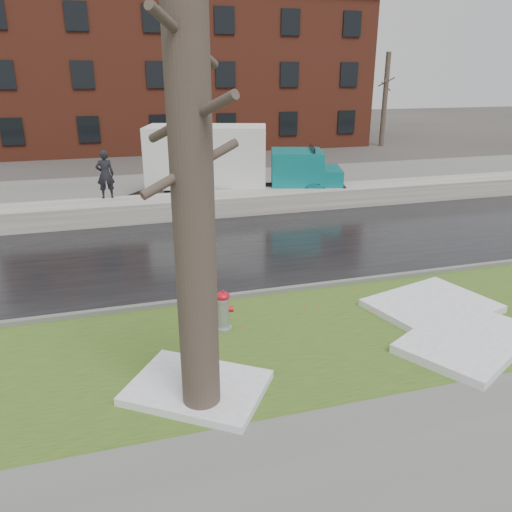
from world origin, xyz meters
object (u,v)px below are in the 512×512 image
object	(u,v)px
tree	(192,174)
fire_hydrant	(223,309)
worker	(105,174)
box_truck	(231,162)

from	to	relation	value
tree	fire_hydrant	bearing A→B (deg)	69.41
fire_hydrant	tree	xyz separation A→B (m)	(-0.90, -2.41, 3.29)
fire_hydrant	tree	distance (m)	4.18
fire_hydrant	worker	distance (m)	10.07
tree	box_truck	xyz separation A→B (m)	(3.78, 13.49, -2.17)
tree	box_truck	distance (m)	14.18
fire_hydrant	tree	world-z (taller)	tree
tree	worker	distance (m)	12.44
tree	box_truck	size ratio (longest dim) A/B	0.80
box_truck	worker	distance (m)	5.19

